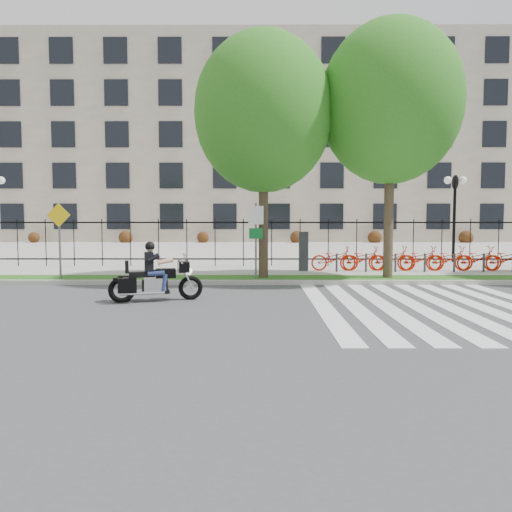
{
  "coord_description": "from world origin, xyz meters",
  "views": [
    {
      "loc": [
        0.63,
        -11.91,
        2.05
      ],
      "look_at": [
        0.56,
        3.0,
        1.01
      ],
      "focal_mm": 35.0,
      "sensor_mm": 36.0,
      "label": 1
    }
  ],
  "objects": [
    {
      "name": "lamp_post_right",
      "position": [
        10.0,
        12.0,
        3.21
      ],
      "size": [
        1.06,
        0.7,
        4.25
      ],
      "color": "black",
      "rests_on": "ground"
    },
    {
      "name": "street_tree_2",
      "position": [
        5.03,
        4.95,
        5.98
      ],
      "size": [
        4.69,
        4.69,
        8.54
      ],
      "color": "#392B1F",
      "rests_on": "grass_verge"
    },
    {
      "name": "bike_share_station",
      "position": [
        7.9,
        7.2,
        0.63
      ],
      "size": [
        11.08,
        0.85,
        1.5
      ],
      "color": "#2D2D33",
      "rests_on": "sidewalk"
    },
    {
      "name": "sidewalk",
      "position": [
        0.0,
        7.45,
        0.07
      ],
      "size": [
        60.0,
        3.5,
        0.15
      ],
      "primitive_type": "cube",
      "color": "#A19E96",
      "rests_on": "ground"
    },
    {
      "name": "sign_pole_warning",
      "position": [
        -5.97,
        4.58,
        1.74
      ],
      "size": [
        0.78,
        0.09,
        2.49
      ],
      "color": "#59595B",
      "rests_on": "grass_verge"
    },
    {
      "name": "crosswalk_stripes",
      "position": [
        4.83,
        0.0,
        0.01
      ],
      "size": [
        5.7,
        8.0,
        0.01
      ],
      "primitive_type": null,
      "color": "silver",
      "rests_on": "ground"
    },
    {
      "name": "sign_pole_regulatory",
      "position": [
        0.55,
        4.58,
        1.74
      ],
      "size": [
        0.5,
        0.09,
        2.5
      ],
      "color": "#59595B",
      "rests_on": "grass_verge"
    },
    {
      "name": "curb",
      "position": [
        0.0,
        4.1,
        0.07
      ],
      "size": [
        60.0,
        0.2,
        0.15
      ],
      "primitive_type": "cube",
      "color": "#A6A49C",
      "rests_on": "ground"
    },
    {
      "name": "iron_fence",
      "position": [
        0.0,
        9.2,
        1.15
      ],
      "size": [
        30.0,
        0.06,
        2.0
      ],
      "primitive_type": null,
      "color": "black",
      "rests_on": "sidewalk"
    },
    {
      "name": "grass_verge",
      "position": [
        0.0,
        4.95,
        0.07
      ],
      "size": [
        60.0,
        1.5,
        0.15
      ],
      "primitive_type": "cube",
      "color": "#1C4F13",
      "rests_on": "ground"
    },
    {
      "name": "plaza",
      "position": [
        0.0,
        25.0,
        0.05
      ],
      "size": [
        80.0,
        34.0,
        0.1
      ],
      "primitive_type": "cube",
      "color": "#A19E96",
      "rests_on": "ground"
    },
    {
      "name": "office_building",
      "position": [
        0.0,
        44.92,
        9.97
      ],
      "size": [
        60.0,
        21.9,
        20.15
      ],
      "color": "#A19482",
      "rests_on": "ground"
    },
    {
      "name": "motorcycle_rider",
      "position": [
        -2.0,
        0.8,
        0.62
      ],
      "size": [
        2.35,
        1.04,
        1.85
      ],
      "color": "black",
      "rests_on": "ground"
    },
    {
      "name": "ground",
      "position": [
        0.0,
        0.0,
        0.0
      ],
      "size": [
        120.0,
        120.0,
        0.0
      ],
      "primitive_type": "plane",
      "color": "#3D3D40",
      "rests_on": "ground"
    },
    {
      "name": "street_tree_1",
      "position": [
        0.8,
        4.95,
        5.65
      ],
      "size": [
        4.62,
        4.62,
        8.17
      ],
      "color": "#392B1F",
      "rests_on": "grass_verge"
    }
  ]
}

